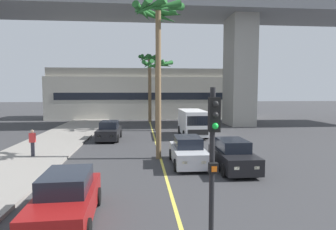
{
  "coord_description": "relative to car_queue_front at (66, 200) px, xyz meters",
  "views": [
    {
      "loc": [
        -1.17,
        1.53,
        4.13
      ],
      "look_at": [
        0.0,
        14.0,
        3.07
      ],
      "focal_mm": 30.99,
      "sensor_mm": 36.0,
      "label": 1
    }
  ],
  "objects": [
    {
      "name": "bridge_overpass",
      "position": [
        4.49,
        24.83,
        12.71
      ],
      "size": [
        74.32,
        8.0,
        16.96
      ],
      "color": "slate",
      "rests_on": "ground"
    },
    {
      "name": "car_queue_fourth",
      "position": [
        4.95,
        6.66,
        0.0
      ],
      "size": [
        1.87,
        4.12,
        1.56
      ],
      "color": "#B7BABF",
      "rests_on": "ground"
    },
    {
      "name": "sidewalk_left",
      "position": [
        -4.47,
        5.4,
        -0.65
      ],
      "size": [
        4.8,
        80.0,
        0.15
      ],
      "primitive_type": "cube",
      "color": "gray",
      "rests_on": "ground"
    },
    {
      "name": "car_queue_third",
      "position": [
        7.13,
        5.45,
        0.0
      ],
      "size": [
        1.87,
        4.12,
        1.56
      ],
      "color": "black",
      "rests_on": "ground"
    },
    {
      "name": "palm_tree_far_median",
      "position": [
        3.52,
        29.15,
        6.24
      ],
      "size": [
        2.99,
        2.99,
        8.85
      ],
      "color": "brown",
      "rests_on": "ground"
    },
    {
      "name": "palm_tree_mid_median",
      "position": [
        4.04,
        20.56,
        4.94
      ],
      "size": [
        3.24,
        3.29,
        7.28
      ],
      "color": "brown",
      "rests_on": "ground"
    },
    {
      "name": "palm_tree_near_median",
      "position": [
        3.43,
        8.28,
        7.18
      ],
      "size": [
        3.12,
        3.12,
        9.33
      ],
      "color": "brown",
      "rests_on": "ground"
    },
    {
      "name": "delivery_van",
      "position": [
        7.0,
        16.6,
        0.57
      ],
      "size": [
        2.17,
        5.26,
        2.36
      ],
      "color": "white",
      "rests_on": "ground"
    },
    {
      "name": "pier_building_backdrop",
      "position": [
        3.53,
        35.68,
        2.85
      ],
      "size": [
        28.87,
        8.04,
        7.27
      ],
      "color": "beige",
      "rests_on": "ground"
    },
    {
      "name": "traffic_light_median_near",
      "position": [
        3.95,
        -2.81,
        1.99
      ],
      "size": [
        0.24,
        0.37,
        4.2
      ],
      "color": "black",
      "rests_on": "ground"
    },
    {
      "name": "pedestrian_mid_block",
      "position": [
        -4.2,
        8.95,
        0.28
      ],
      "size": [
        0.34,
        0.22,
        1.62
      ],
      "color": "#2D2D38",
      "rests_on": "sidewalk_left"
    },
    {
      "name": "car_queue_second",
      "position": [
        -0.31,
        15.34,
        0.0
      ],
      "size": [
        1.91,
        4.14,
        1.56
      ],
      "color": "black",
      "rests_on": "ground"
    },
    {
      "name": "car_queue_front",
      "position": [
        0.0,
        0.0,
        0.0
      ],
      "size": [
        1.94,
        4.16,
        1.56
      ],
      "color": "maroon",
      "rests_on": "ground"
    },
    {
      "name": "lane_stripe_center",
      "position": [
        3.53,
        13.4,
        -0.72
      ],
      "size": [
        0.14,
        56.0,
        0.01
      ],
      "primitive_type": "cube",
      "color": "#DBCC4C",
      "rests_on": "ground"
    }
  ]
}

